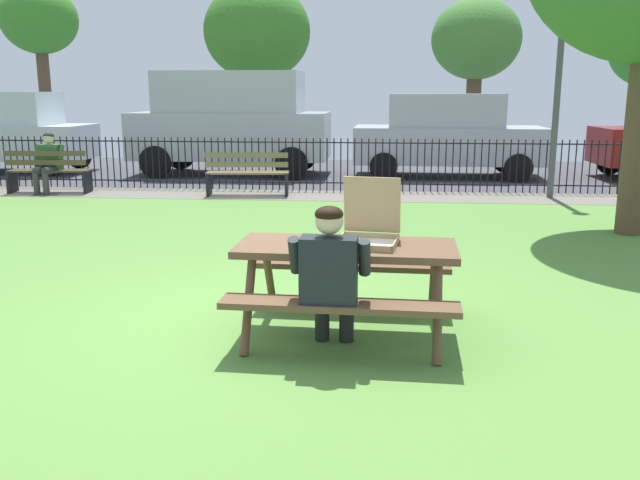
# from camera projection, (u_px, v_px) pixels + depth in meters

# --- Properties ---
(ground) EXTENTS (28.00, 11.97, 0.02)m
(ground) POSITION_uv_depth(u_px,v_px,m) (275.00, 263.00, 8.07)
(ground) COLOR #5B8E3D
(cobblestone_walkway) EXTENTS (28.00, 1.40, 0.01)m
(cobblestone_walkway) POSITION_uv_depth(u_px,v_px,m) (317.00, 196.00, 13.21)
(cobblestone_walkway) COLOR slate
(street_asphalt) EXTENTS (28.00, 6.31, 0.01)m
(street_asphalt) POSITION_uv_depth(u_px,v_px,m) (331.00, 173.00, 16.96)
(street_asphalt) COLOR #424247
(picnic_table_foreground) EXTENTS (1.85, 1.54, 0.79)m
(picnic_table_foreground) POSITION_uv_depth(u_px,v_px,m) (346.00, 265.00, 5.57)
(picnic_table_foreground) COLOR brown
(picnic_table_foreground) RESTS_ON ground
(pizza_box_open) EXTENTS (0.55, 0.59, 0.53)m
(pizza_box_open) POSITION_uv_depth(u_px,v_px,m) (369.00, 228.00, 5.58)
(pizza_box_open) COLOR tan
(pizza_box_open) RESTS_ON picnic_table_foreground
(adult_at_table) EXTENTS (0.62, 0.60, 1.19)m
(adult_at_table) POSITION_uv_depth(u_px,v_px,m) (330.00, 274.00, 5.09)
(adult_at_table) COLOR black
(adult_at_table) RESTS_ON ground
(iron_fence_streetside) EXTENTS (19.87, 0.03, 1.07)m
(iron_fence_streetside) POSITION_uv_depth(u_px,v_px,m) (320.00, 164.00, 13.77)
(iron_fence_streetside) COLOR black
(iron_fence_streetside) RESTS_ON ground
(park_bench_left) EXTENTS (1.63, 0.60, 0.85)m
(park_bench_left) POSITION_uv_depth(u_px,v_px,m) (49.00, 172.00, 13.45)
(park_bench_left) COLOR brown
(park_bench_left) RESTS_ON ground
(park_bench_center) EXTENTS (1.63, 0.60, 0.85)m
(park_bench_center) POSITION_uv_depth(u_px,v_px,m) (247.00, 174.00, 13.10)
(park_bench_center) COLOR olive
(park_bench_center) RESTS_ON ground
(person_on_park_bench) EXTENTS (0.62, 0.61, 1.19)m
(person_on_park_bench) POSITION_uv_depth(u_px,v_px,m) (48.00, 160.00, 13.42)
(person_on_park_bench) COLOR #373737
(person_on_park_bench) RESTS_ON ground
(lamp_post_walkway) EXTENTS (0.28, 0.28, 4.60)m
(lamp_post_walkway) POSITION_uv_depth(u_px,v_px,m) (561.00, 49.00, 12.35)
(lamp_post_walkway) COLOR #4C4C51
(lamp_post_walkway) RESTS_ON ground
(parked_car_far_left) EXTENTS (3.92, 1.87, 1.98)m
(parked_car_far_left) POSITION_uv_depth(u_px,v_px,m) (11.00, 132.00, 16.81)
(parked_car_far_left) COLOR silver
(parked_car_far_left) RESTS_ON ground
(parked_car_left) EXTENTS (4.71, 2.09, 2.46)m
(parked_car_left) POSITION_uv_depth(u_px,v_px,m) (231.00, 120.00, 16.26)
(parked_car_left) COLOR #B4B7C0
(parked_car_left) RESTS_ON ground
(parked_car_center) EXTENTS (4.44, 1.99, 1.94)m
(parked_car_center) POSITION_uv_depth(u_px,v_px,m) (447.00, 134.00, 15.87)
(parked_car_center) COLOR #B4B1C0
(parked_car_center) RESTS_ON ground
(far_tree_left) EXTENTS (2.45, 2.45, 5.38)m
(far_tree_left) POSITION_uv_depth(u_px,v_px,m) (39.00, 22.00, 21.75)
(far_tree_left) COLOR brown
(far_tree_left) RESTS_ON ground
(far_tree_midleft) EXTENTS (3.35, 3.35, 5.34)m
(far_tree_midleft) POSITION_uv_depth(u_px,v_px,m) (257.00, 32.00, 21.20)
(far_tree_midleft) COLOR brown
(far_tree_midleft) RESTS_ON ground
(far_tree_center) EXTENTS (2.73, 2.73, 4.80)m
(far_tree_center) POSITION_uv_depth(u_px,v_px,m) (476.00, 41.00, 20.67)
(far_tree_center) COLOR brown
(far_tree_center) RESTS_ON ground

